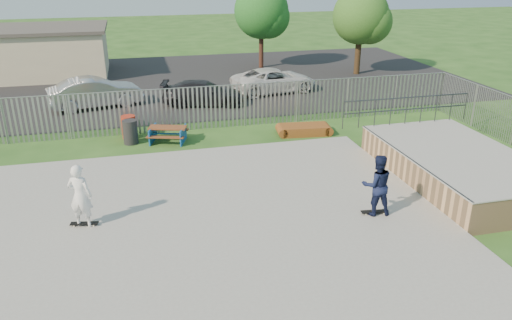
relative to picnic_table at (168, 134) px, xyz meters
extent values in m
plane|color=#254F1B|center=(0.10, -7.61, -0.34)|extent=(120.00, 120.00, 0.00)
cube|color=gray|center=(0.10, -7.61, -0.27)|extent=(15.00, 12.00, 0.15)
cube|color=tan|center=(9.60, -6.61, 0.18)|extent=(4.00, 7.00, 1.05)
cube|color=#9E9E99|center=(9.60, -6.61, 0.73)|extent=(4.05, 7.05, 0.04)
cylinder|color=#383A3F|center=(7.62, -6.61, 0.74)|extent=(0.06, 7.00, 0.06)
cube|color=brown|center=(0.00, 0.00, 0.30)|extent=(1.71, 1.07, 0.05)
cube|color=brown|center=(-0.16, -0.51, 0.05)|extent=(1.60, 0.72, 0.04)
cube|color=brown|center=(0.16, 0.51, 0.05)|extent=(1.60, 0.72, 0.04)
cube|color=#165098|center=(0.00, 0.00, -0.02)|extent=(1.73, 1.61, 0.66)
cube|color=brown|center=(6.04, -0.45, -0.14)|extent=(2.17, 1.26, 0.41)
cylinder|color=maroon|center=(-1.62, 0.88, 0.17)|extent=(0.61, 0.61, 1.02)
cylinder|color=#232326|center=(-1.57, 0.17, 0.17)|extent=(0.62, 0.62, 1.03)
cube|color=black|center=(0.10, 11.39, -0.33)|extent=(40.00, 18.00, 0.02)
imported|color=#B6B5BA|center=(-3.24, 6.35, 0.47)|extent=(5.06, 2.78, 1.58)
imported|color=black|center=(2.36, 5.43, 0.32)|extent=(4.72, 2.74, 1.28)
imported|color=silver|center=(6.81, 7.21, 0.38)|extent=(5.35, 3.14, 1.40)
cube|color=beige|center=(-7.90, 15.39, 1.16)|extent=(10.00, 6.00, 3.00)
cube|color=#4C4742|center=(-7.90, 15.39, 2.76)|extent=(10.40, 6.40, 0.20)
cylinder|color=#41241A|center=(7.87, 14.31, 1.35)|extent=(0.33, 0.33, 3.39)
sphere|color=#205C1F|center=(7.87, 14.31, 3.61)|extent=(3.80, 3.80, 3.80)
cylinder|color=#3C2B18|center=(13.70, 10.68, 1.31)|extent=(0.40, 0.40, 3.31)
sphere|color=#325E20|center=(13.70, 10.68, 3.52)|extent=(3.70, 3.70, 3.70)
cube|color=black|center=(5.53, -8.42, -0.13)|extent=(0.82, 0.30, 0.02)
cube|color=black|center=(-3.00, -7.05, -0.13)|extent=(0.82, 0.35, 0.02)
imported|color=#121939|center=(5.53, -8.42, 0.76)|extent=(1.02, 0.84, 1.91)
imported|color=white|center=(-3.00, -7.05, 0.76)|extent=(0.81, 0.68, 1.91)
camera|label=1|loc=(-1.23, -20.64, 7.03)|focal=35.00mm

